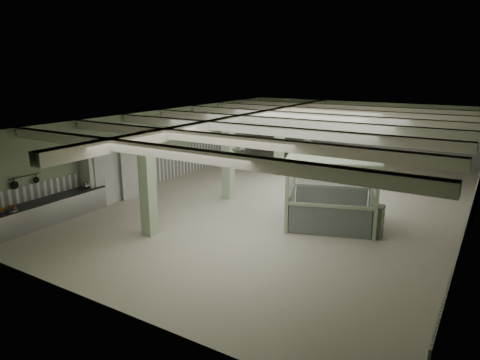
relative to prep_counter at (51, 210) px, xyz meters
The scene contains 35 objects.
floor 9.59m from the prep_counter, 46.95° to the left, with size 20.00×20.00×0.00m, color beige.
ceiling 10.08m from the prep_counter, 46.95° to the left, with size 14.00×20.00×0.02m, color beige.
wall_back 18.26m from the prep_counter, 68.96° to the left, with size 14.00×0.02×3.60m, color #9FB38F.
wall_front 7.32m from the prep_counter, 24.64° to the right, with size 14.00×0.02×3.60m, color #9FB38F.
wall_left 7.14m from the prep_counter, 93.76° to the left, with size 0.02×20.00×3.60m, color #9FB38F.
wall_right 15.30m from the prep_counter, 27.34° to the left, with size 0.02×20.00×3.60m, color #9FB38F.
wainscot_left 7.02m from the prep_counter, 93.56° to the left, with size 0.05×19.90×1.50m, color white.
wainscot_right 15.22m from the prep_counter, 27.38° to the left, with size 0.05×19.90×1.50m, color white.
wainscot_back 18.19m from the prep_counter, 68.93° to the left, with size 13.90×0.05×1.50m, color white.
girder 8.59m from the prep_counter, 60.01° to the left, with size 0.45×19.90×0.40m, color silver.
beam_a 7.20m from the prep_counter, ahead, with size 13.90×0.35×0.32m, color silver.
beam_b 7.45m from the prep_counter, 17.00° to the left, with size 13.90×0.35×0.32m, color silver.
beam_c 8.47m from the prep_counter, 34.53° to the left, with size 13.90×0.35×0.32m, color silver.
beam_d 10.03m from the prep_counter, 46.95° to the left, with size 13.90×0.35×0.32m, color silver.
beam_e 11.91m from the prep_counter, 55.46° to the left, with size 13.90×0.35×0.32m, color silver.
beam_f 13.98m from the prep_counter, 61.41° to the left, with size 13.90×0.35×0.32m, color silver.
beam_g 16.18m from the prep_counter, 65.72° to the left, with size 13.90×0.35×0.32m, color silver.
column_a 4.37m from the prep_counter, 13.90° to the left, with size 0.42×0.42×3.60m, color #A9C19B.
column_b 7.36m from the prep_counter, 56.05° to the left, with size 0.42×0.42×3.60m, color #A9C19B.
column_c 11.79m from the prep_counter, 69.83° to the left, with size 0.42×0.42×3.60m, color #A9C19B.
column_d 15.59m from the prep_counter, 74.93° to the left, with size 0.42×0.42×3.60m, color #A9C19B.
hook_rail 1.56m from the prep_counter, 123.02° to the right, with size 0.02×0.02×1.20m, color black.
pendant_front 7.76m from the prep_counter, 15.86° to the left, with size 0.44×0.44×0.22m, color #313E2F.
pendant_mid 10.61m from the prep_counter, 46.81° to the left, with size 0.44×0.44×0.22m, color #313E2F.
pendant_back 14.58m from the prep_counter, 60.61° to the left, with size 0.44×0.44×0.22m, color #313E2F.
prep_counter is the anchor object (origin of this frame).
pitcher_near 1.85m from the prep_counter, 87.46° to the left, with size 0.19×0.22×0.28m, color #A8A9AD, non-canonical shape.
pitcher_far 1.71m from the prep_counter, 87.71° to the left, with size 0.18×0.21×0.27m, color #A8A9AD, non-canonical shape.
veg_colander 1.68m from the prep_counter, 83.53° to the right, with size 0.45×0.45×0.21m, color #434448, non-canonical shape.
orange_bowl 1.84m from the prep_counter, 91.38° to the right, with size 0.23×0.23×0.08m, color #B2B2B7.
skillet_near 1.60m from the prep_counter, 108.04° to the right, with size 0.29×0.29×0.04m, color black.
skillet_far 1.24m from the prep_counter, 147.99° to the right, with size 0.24×0.24×0.03m, color black.
walkin_cooler 3.08m from the prep_counter, 91.60° to the left, with size 0.92×2.49×2.28m.
guard_booth 10.51m from the prep_counter, 30.13° to the left, with size 3.92×3.61×2.59m.
filing_cabinet 11.87m from the prep_counter, 24.33° to the left, with size 0.36×0.52×1.12m, color #606453.
Camera 1 is at (7.43, -16.23, 5.67)m, focal length 32.00 mm.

